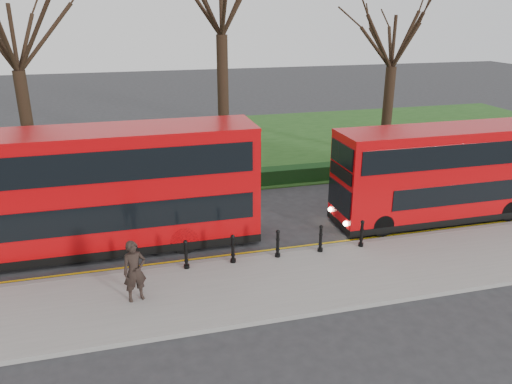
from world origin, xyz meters
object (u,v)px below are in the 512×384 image
object	(u,v)px
bollard_row	(256,247)
bus_rear	(450,174)
bus_lead	(101,191)
pedestrian	(135,271)

from	to	relation	value
bollard_row	bus_rear	xyz separation A→B (m)	(8.99, 1.92, 1.35)
bus_lead	pedestrian	size ratio (longest dim) A/B	5.88
bus_rear	pedestrian	world-z (taller)	bus_rear
bollard_row	bus_lead	world-z (taller)	bus_lead
pedestrian	bollard_row	bearing A→B (deg)	5.46
bollard_row	pedestrian	world-z (taller)	pedestrian
bus_lead	pedestrian	distance (m)	4.48
bus_lead	bus_rear	distance (m)	14.15
bus_lead	bus_rear	size ratio (longest dim) A/B	1.14
bollard_row	pedestrian	bearing A→B (deg)	-159.36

